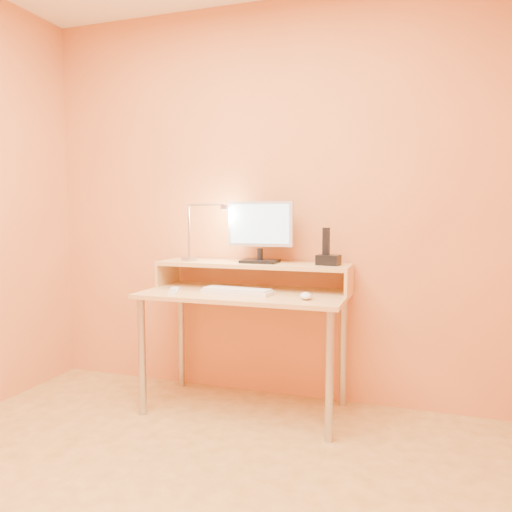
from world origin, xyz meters
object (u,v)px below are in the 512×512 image
(keyboard, at_px, (237,292))
(mouse, at_px, (306,296))
(monitor_panel, at_px, (260,224))
(lamp_base, at_px, (189,259))
(remote_control, at_px, (174,291))
(phone_dock, at_px, (328,260))

(keyboard, xyz_separation_m, mouse, (0.42, -0.05, 0.01))
(monitor_panel, distance_m, lamp_base, 0.52)
(monitor_panel, bearing_deg, remote_control, -146.56)
(keyboard, bearing_deg, mouse, -1.89)
(phone_dock, bearing_deg, remote_control, -153.38)
(phone_dock, bearing_deg, lamp_base, -170.81)
(monitor_panel, xyz_separation_m, lamp_base, (-0.46, -0.04, -0.23))
(monitor_panel, bearing_deg, mouse, -41.56)
(monitor_panel, xyz_separation_m, phone_dock, (0.42, -0.01, -0.21))
(keyboard, distance_m, mouse, 0.42)
(mouse, bearing_deg, monitor_panel, 126.42)
(mouse, bearing_deg, lamp_base, 148.93)
(lamp_base, bearing_deg, phone_dock, 1.94)
(keyboard, xyz_separation_m, remote_control, (-0.37, -0.08, -0.00))
(phone_dock, xyz_separation_m, remote_control, (-0.86, -0.30, -0.18))
(remote_control, bearing_deg, monitor_panel, 15.12)
(monitor_panel, relative_size, phone_dock, 3.11)
(phone_dock, relative_size, mouse, 1.16)
(lamp_base, xyz_separation_m, phone_dock, (0.89, 0.03, 0.02))
(lamp_base, height_order, mouse, lamp_base)
(phone_dock, height_order, remote_control, phone_dock)
(phone_dock, xyz_separation_m, keyboard, (-0.49, -0.23, -0.18))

